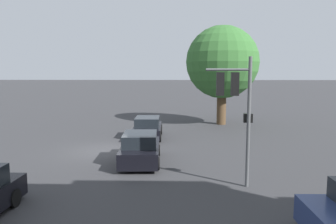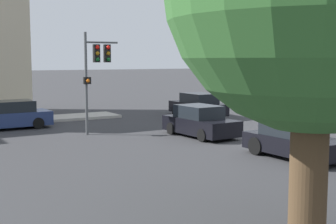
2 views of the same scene
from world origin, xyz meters
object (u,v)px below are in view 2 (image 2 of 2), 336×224
at_px(crossing_car_2, 198,105).
at_px(parked_car_0, 9,116).
at_px(traffic_signal, 96,64).
at_px(crossing_car_1, 200,122).
at_px(crossing_car_0, 295,140).

bearing_deg(crossing_car_2, parked_car_0, 88.73).
distance_m(traffic_signal, parked_car_0, 6.14).
bearing_deg(traffic_signal, parked_car_0, -136.02).
bearing_deg(crossing_car_1, crossing_car_0, -0.87).
relative_size(crossing_car_0, crossing_car_2, 0.89).
bearing_deg(crossing_car_1, crossing_car_2, 143.63).
bearing_deg(traffic_signal, crossing_car_0, 29.18).
xyz_separation_m(crossing_car_1, parked_car_0, (7.47, 7.52, 0.01)).
distance_m(crossing_car_0, crossing_car_1, 6.10).
bearing_deg(traffic_signal, crossing_car_1, 56.24).
relative_size(crossing_car_1, crossing_car_2, 0.91).
bearing_deg(crossing_car_1, traffic_signal, -130.88).
bearing_deg(crossing_car_1, parked_car_0, -137.13).
relative_size(traffic_signal, crossing_car_1, 1.22).
xyz_separation_m(traffic_signal, crossing_car_1, (-3.26, -4.09, -2.85)).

